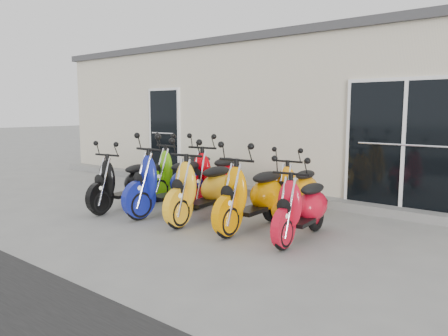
{
  "coord_description": "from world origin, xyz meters",
  "views": [
    {
      "loc": [
        4.86,
        -5.36,
        1.78
      ],
      "look_at": [
        0.0,
        0.6,
        0.75
      ],
      "focal_mm": 35.0,
      "sensor_mm": 36.0,
      "label": 1
    }
  ],
  "objects_px": {
    "scooter_front_orange_a": "(203,179)",
    "scooter_back_green": "(183,165)",
    "scooter_back_red": "(214,168)",
    "scooter_front_black": "(124,175)",
    "scooter_front_red": "(302,197)",
    "scooter_front_blue": "(169,173)",
    "scooter_front_orange_b": "(253,185)",
    "scooter_back_yellow": "(297,181)"
  },
  "relations": [
    {
      "from": "scooter_front_blue",
      "to": "scooter_front_red",
      "type": "height_order",
      "value": "scooter_front_blue"
    },
    {
      "from": "scooter_front_blue",
      "to": "scooter_front_black",
      "type": "bearing_deg",
      "value": -159.04
    },
    {
      "from": "scooter_back_red",
      "to": "scooter_back_yellow",
      "type": "distance_m",
      "value": 1.72
    },
    {
      "from": "scooter_back_green",
      "to": "scooter_front_black",
      "type": "bearing_deg",
      "value": -87.27
    },
    {
      "from": "scooter_back_green",
      "to": "scooter_back_yellow",
      "type": "height_order",
      "value": "scooter_back_green"
    },
    {
      "from": "scooter_front_orange_a",
      "to": "scooter_front_orange_b",
      "type": "relative_size",
      "value": 1.01
    },
    {
      "from": "scooter_front_black",
      "to": "scooter_front_blue",
      "type": "height_order",
      "value": "scooter_front_blue"
    },
    {
      "from": "scooter_front_black",
      "to": "scooter_front_orange_a",
      "type": "distance_m",
      "value": 1.66
    },
    {
      "from": "scooter_back_green",
      "to": "scooter_back_yellow",
      "type": "relative_size",
      "value": 1.12
    },
    {
      "from": "scooter_back_green",
      "to": "scooter_back_yellow",
      "type": "distance_m",
      "value": 2.56
    },
    {
      "from": "scooter_back_green",
      "to": "scooter_back_yellow",
      "type": "bearing_deg",
      "value": 8.91
    },
    {
      "from": "scooter_front_black",
      "to": "scooter_front_red",
      "type": "height_order",
      "value": "scooter_front_black"
    },
    {
      "from": "scooter_back_red",
      "to": "scooter_back_green",
      "type": "bearing_deg",
      "value": 170.1
    },
    {
      "from": "scooter_front_orange_b",
      "to": "scooter_back_red",
      "type": "bearing_deg",
      "value": 146.04
    },
    {
      "from": "scooter_back_yellow",
      "to": "scooter_front_orange_b",
      "type": "bearing_deg",
      "value": -100.18
    },
    {
      "from": "scooter_front_blue",
      "to": "scooter_front_red",
      "type": "relative_size",
      "value": 1.18
    },
    {
      "from": "scooter_front_orange_a",
      "to": "scooter_front_red",
      "type": "distance_m",
      "value": 1.77
    },
    {
      "from": "scooter_back_red",
      "to": "scooter_back_yellow",
      "type": "bearing_deg",
      "value": -5.02
    },
    {
      "from": "scooter_back_green",
      "to": "scooter_front_blue",
      "type": "bearing_deg",
      "value": -48.62
    },
    {
      "from": "scooter_front_black",
      "to": "scooter_front_red",
      "type": "xyz_separation_m",
      "value": [
        3.4,
        0.35,
        -0.03
      ]
    },
    {
      "from": "scooter_front_blue",
      "to": "scooter_back_red",
      "type": "xyz_separation_m",
      "value": [
        0.08,
        1.1,
        -0.02
      ]
    },
    {
      "from": "scooter_front_blue",
      "to": "scooter_back_yellow",
      "type": "relative_size",
      "value": 1.18
    },
    {
      "from": "scooter_front_orange_a",
      "to": "scooter_front_red",
      "type": "xyz_separation_m",
      "value": [
        1.77,
        0.06,
        -0.08
      ]
    },
    {
      "from": "scooter_front_blue",
      "to": "scooter_back_yellow",
      "type": "distance_m",
      "value": 2.17
    },
    {
      "from": "scooter_front_blue",
      "to": "scooter_back_green",
      "type": "xyz_separation_m",
      "value": [
        -0.77,
        1.12,
        -0.04
      ]
    },
    {
      "from": "scooter_front_blue",
      "to": "scooter_front_orange_b",
      "type": "relative_size",
      "value": 1.05
    },
    {
      "from": "scooter_front_blue",
      "to": "scooter_back_red",
      "type": "distance_m",
      "value": 1.1
    },
    {
      "from": "scooter_front_blue",
      "to": "scooter_back_red",
      "type": "height_order",
      "value": "scooter_front_blue"
    },
    {
      "from": "scooter_front_black",
      "to": "scooter_back_red",
      "type": "distance_m",
      "value": 1.68
    },
    {
      "from": "scooter_front_red",
      "to": "scooter_back_red",
      "type": "bearing_deg",
      "value": 152.12
    },
    {
      "from": "scooter_back_green",
      "to": "scooter_back_red",
      "type": "xyz_separation_m",
      "value": [
        0.85,
        -0.02,
        0.01
      ]
    },
    {
      "from": "scooter_front_orange_a",
      "to": "scooter_front_orange_b",
      "type": "height_order",
      "value": "scooter_front_orange_a"
    },
    {
      "from": "scooter_front_orange_a",
      "to": "scooter_back_green",
      "type": "height_order",
      "value": "scooter_front_orange_a"
    },
    {
      "from": "scooter_back_red",
      "to": "scooter_front_black",
      "type": "bearing_deg",
      "value": -133.18
    },
    {
      "from": "scooter_front_orange_b",
      "to": "scooter_front_orange_a",
      "type": "bearing_deg",
      "value": -176.35
    },
    {
      "from": "scooter_front_orange_b",
      "to": "scooter_front_blue",
      "type": "bearing_deg",
      "value": -178.89
    },
    {
      "from": "scooter_front_black",
      "to": "scooter_front_orange_b",
      "type": "distance_m",
      "value": 2.59
    },
    {
      "from": "scooter_front_blue",
      "to": "scooter_front_orange_b",
      "type": "distance_m",
      "value": 1.69
    },
    {
      "from": "scooter_front_orange_b",
      "to": "scooter_back_green",
      "type": "relative_size",
      "value": 1.0
    },
    {
      "from": "scooter_back_green",
      "to": "scooter_back_red",
      "type": "height_order",
      "value": "scooter_back_red"
    },
    {
      "from": "scooter_front_red",
      "to": "scooter_back_yellow",
      "type": "bearing_deg",
      "value": 117.92
    },
    {
      "from": "scooter_front_black",
      "to": "scooter_front_orange_b",
      "type": "bearing_deg",
      "value": 0.58
    }
  ]
}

